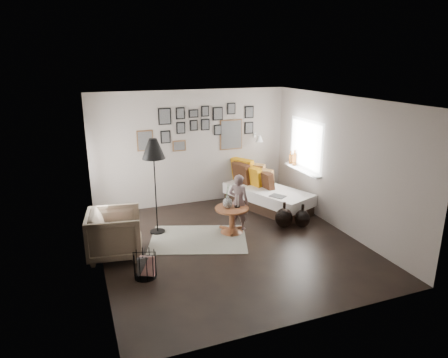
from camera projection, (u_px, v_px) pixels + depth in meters
name	position (u px, v px, depth m)	size (l,w,h in m)	color
ground	(231.00, 244.00, 7.26)	(4.80, 4.80, 0.00)	black
wall_back	(192.00, 148.00, 9.03)	(4.50, 4.50, 0.00)	gray
wall_front	(307.00, 229.00, 4.74)	(4.50, 4.50, 0.00)	gray
wall_left	(96.00, 191.00, 6.11)	(4.80, 4.80, 0.00)	gray
wall_right	(340.00, 164.00, 7.65)	(4.80, 4.80, 0.00)	gray
ceiling	(232.00, 100.00, 6.51)	(4.80, 4.80, 0.00)	white
door_left	(93.00, 184.00, 7.26)	(0.00, 2.14, 2.14)	white
window_right	(299.00, 166.00, 8.93)	(0.15, 1.32, 1.30)	white
gallery_wall	(204.00, 128.00, 8.98)	(2.74, 0.03, 1.08)	brown
wall_sconce	(259.00, 138.00, 9.28)	(0.18, 0.36, 0.16)	white
rug	(198.00, 239.00, 7.47)	(1.77, 1.24, 0.01)	beige
pedestal_table	(232.00, 221.00, 7.71)	(0.65, 0.65, 0.51)	brown
vase	(228.00, 201.00, 7.58)	(0.19, 0.19, 0.46)	black
candles	(237.00, 201.00, 7.63)	(0.11, 0.11, 0.24)	black
daybed	(266.00, 193.00, 9.02)	(1.57, 2.22, 1.01)	black
magazine_on_daybed	(278.00, 196.00, 8.38)	(0.23, 0.31, 0.02)	black
armchair	(115.00, 234.00, 6.74)	(0.86, 0.89, 0.81)	brown
armchair_cushion	(114.00, 228.00, 6.77)	(0.37, 0.37, 0.09)	silver
floor_lamp	(153.00, 152.00, 7.31)	(0.43, 0.43, 1.85)	black
magazine_basket	(145.00, 265.00, 6.13)	(0.42, 0.42, 0.42)	black
demijohn_large	(284.00, 218.00, 7.95)	(0.35, 0.35, 0.53)	black
demijohn_small	(302.00, 219.00, 7.97)	(0.31, 0.31, 0.48)	black
child	(239.00, 202.00, 7.78)	(0.41, 0.27, 1.12)	#6E5757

